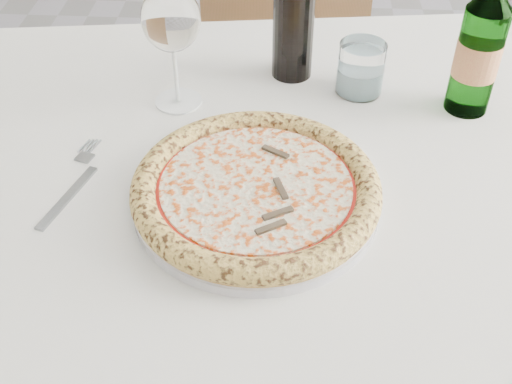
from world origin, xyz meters
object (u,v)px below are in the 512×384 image
(pizza, at_px, (256,188))
(wine_bottle, at_px, (294,9))
(dining_table, at_px, (260,202))
(tumbler, at_px, (360,72))
(wine_glass, at_px, (171,21))
(beer_bottle, at_px, (480,49))
(chair_far, at_px, (285,45))
(plate, at_px, (256,198))

(pizza, bearing_deg, wine_bottle, 83.19)
(dining_table, relative_size, pizza, 4.77)
(pizza, height_order, tumbler, tumbler)
(dining_table, relative_size, tumbler, 18.41)
(dining_table, height_order, wine_glass, wine_glass)
(dining_table, xyz_separation_m, beer_bottle, (0.31, 0.14, 0.19))
(pizza, xyz_separation_m, wine_bottle, (0.04, 0.33, 0.09))
(tumbler, bearing_deg, chair_far, 102.87)
(chair_far, height_order, tumbler, chair_far)
(tumbler, bearing_deg, dining_table, -129.26)
(wine_bottle, bearing_deg, chair_far, 92.01)
(dining_table, bearing_deg, plate, -90.00)
(wine_bottle, bearing_deg, wine_glass, -150.75)
(beer_bottle, bearing_deg, chair_far, 116.06)
(wine_bottle, bearing_deg, tumbler, -23.47)
(chair_far, relative_size, plate, 2.92)
(chair_far, height_order, wine_bottle, wine_bottle)
(pizza, height_order, beer_bottle, beer_bottle)
(chair_far, relative_size, beer_bottle, 3.62)
(plate, distance_m, wine_bottle, 0.35)
(dining_table, distance_m, tumbler, 0.27)
(dining_table, height_order, wine_bottle, wine_bottle)
(pizza, bearing_deg, tumbler, 62.17)
(pizza, xyz_separation_m, tumbler, (0.15, 0.28, 0.01))
(plate, bearing_deg, wine_glass, 120.81)
(beer_bottle, bearing_deg, pizza, -142.14)
(chair_far, bearing_deg, pizza, -91.46)
(wine_glass, bearing_deg, tumbler, 10.19)
(chair_far, xyz_separation_m, tumbler, (0.13, -0.56, 0.26))
(dining_table, distance_m, chair_far, 0.75)
(dining_table, distance_m, beer_bottle, 0.39)
(plate, relative_size, pizza, 0.99)
(wine_glass, height_order, tumbler, wine_glass)
(pizza, xyz_separation_m, beer_bottle, (0.31, 0.24, 0.08))
(pizza, relative_size, tumbler, 3.86)
(wine_glass, relative_size, wine_bottle, 0.71)
(dining_table, height_order, plate, plate)
(tumbler, bearing_deg, plate, -117.82)
(beer_bottle, bearing_deg, wine_glass, -178.38)
(beer_bottle, bearing_deg, plate, -142.14)
(dining_table, relative_size, chair_far, 1.65)
(beer_bottle, distance_m, wine_bottle, 0.29)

